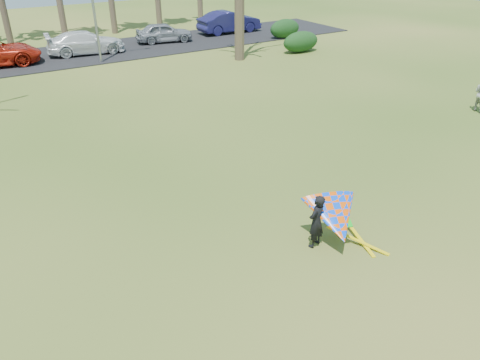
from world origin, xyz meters
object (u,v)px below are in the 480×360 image
kite_flyer (334,219)px  car_5 (229,22)px  car_3 (86,43)px  car_4 (164,32)px

kite_flyer → car_5: bearing=64.4°
car_3 → car_5: 12.12m
car_3 → car_4: (6.02, 0.61, -0.03)m
car_5 → kite_flyer: bearing=154.5°
car_5 → car_3: bearing=95.6°
car_4 → car_5: car_5 is taller
car_5 → kite_flyer: kite_flyer is taller
car_3 → kite_flyer: (-0.70, -25.52, 0.04)m
car_3 → car_5: size_ratio=0.98×
car_4 → kite_flyer: size_ratio=1.74×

